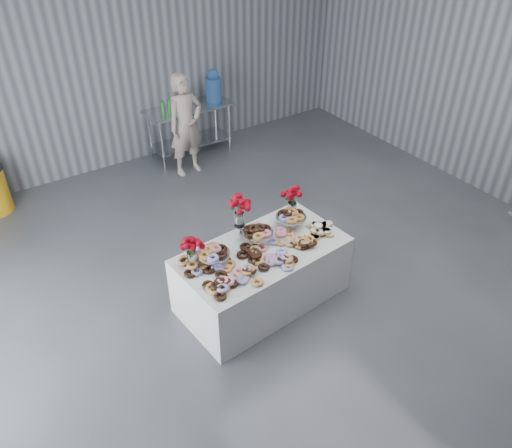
{
  "coord_description": "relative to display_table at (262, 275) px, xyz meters",
  "views": [
    {
      "loc": [
        -2.77,
        -3.24,
        4.19
      ],
      "look_at": [
        -0.21,
        0.62,
        0.89
      ],
      "focal_mm": 35.0,
      "sensor_mm": 36.0,
      "label": 1
    }
  ],
  "objects": [
    {
      "name": "danish_pile",
      "position": [
        0.76,
        -0.09,
        0.43
      ],
      "size": [
        0.48,
        0.48,
        0.11
      ],
      "primitive_type": null,
      "color": "silver",
      "rests_on": "display_table"
    },
    {
      "name": "drink_bottles",
      "position": [
        0.72,
        3.67,
        0.66
      ],
      "size": [
        0.54,
        0.08,
        0.27
      ],
      "primitive_type": null,
      "color": "#268C33",
      "rests_on": "prep_table"
    },
    {
      "name": "cake_stand_right",
      "position": [
        0.54,
        0.2,
        0.52
      ],
      "size": [
        0.36,
        0.36,
        0.17
      ],
      "color": "silver",
      "rests_on": "display_table"
    },
    {
      "name": "prep_table",
      "position": [
        1.04,
        3.77,
        0.24
      ],
      "size": [
        1.5,
        0.6,
        0.9
      ],
      "color": "silver",
      "rests_on": "ground"
    },
    {
      "name": "cake_stand_mid",
      "position": [
        0.04,
        0.15,
        0.52
      ],
      "size": [
        0.36,
        0.36,
        0.17
      ],
      "color": "silver",
      "rests_on": "display_table"
    },
    {
      "name": "water_jug",
      "position": [
        1.54,
        3.77,
        0.77
      ],
      "size": [
        0.28,
        0.28,
        0.55
      ],
      "color": "#3978C4",
      "rests_on": "prep_table"
    },
    {
      "name": "donut_mounds",
      "position": [
        -0.0,
        -0.05,
        0.42
      ],
      "size": [
        1.87,
        0.95,
        0.09
      ],
      "primitive_type": null,
      "rotation": [
        0.0,
        0.0,
        0.08
      ],
      "color": "tan",
      "rests_on": "display_table"
    },
    {
      "name": "bouquet_center",
      "position": [
        -0.08,
        0.34,
        0.75
      ],
      "size": [
        0.26,
        0.26,
        0.57
      ],
      "color": "silver",
      "rests_on": "display_table"
    },
    {
      "name": "room_walls",
      "position": [
        0.04,
        -0.26,
        2.26
      ],
      "size": [
        8.04,
        9.04,
        4.02
      ],
      "color": "gray",
      "rests_on": "ground"
    },
    {
      "name": "person",
      "position": [
        0.71,
        3.24,
        0.46
      ],
      "size": [
        0.65,
        0.46,
        1.67
      ],
      "primitive_type": "imported",
      "rotation": [
        0.0,
        0.0,
        0.1
      ],
      "color": "#CC8C93",
      "rests_on": "ground"
    },
    {
      "name": "display_table",
      "position": [
        0.0,
        0.0,
        0.0
      ],
      "size": [
        1.98,
        1.16,
        0.75
      ],
      "primitive_type": "cube",
      "rotation": [
        0.0,
        0.0,
        0.08
      ],
      "color": "silver",
      "rests_on": "ground"
    },
    {
      "name": "cake_stand_left",
      "position": [
        -0.56,
        0.1,
        0.52
      ],
      "size": [
        0.36,
        0.36,
        0.17
      ],
      "color": "silver",
      "rests_on": "display_table"
    },
    {
      "name": "bouquet_left",
      "position": [
        -0.77,
        0.19,
        0.67
      ],
      "size": [
        0.26,
        0.26,
        0.42
      ],
      "color": "white",
      "rests_on": "display_table"
    },
    {
      "name": "ground",
      "position": [
        0.31,
        -0.33,
        -0.38
      ],
      "size": [
        9.0,
        9.0,
        0.0
      ],
      "primitive_type": "plane",
      "color": "#3D4045",
      "rests_on": "ground"
    },
    {
      "name": "bouquet_right",
      "position": [
        0.67,
        0.36,
        0.67
      ],
      "size": [
        0.26,
        0.26,
        0.42
      ],
      "color": "white",
      "rests_on": "display_table"
    }
  ]
}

